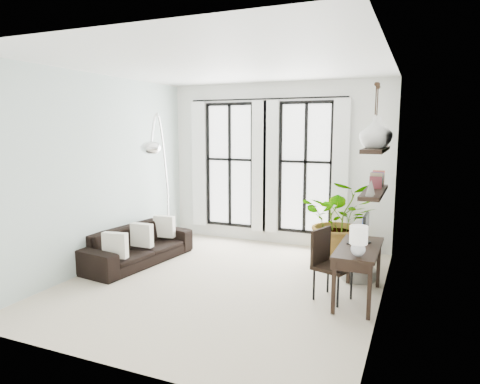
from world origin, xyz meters
The scene contains 16 objects.
floor centered at (0.00, 0.00, 0.00)m, with size 5.00×5.00×0.00m, color beige.
ceiling centered at (0.00, 0.00, 3.20)m, with size 5.00×5.00×0.00m, color white.
wall_left centered at (-2.25, 0.00, 1.60)m, with size 5.00×5.00×0.00m, color silver.
wall_right centered at (2.25, 0.00, 1.60)m, with size 5.00×5.00×0.00m, color white.
wall_back centered at (0.00, 2.50, 1.60)m, with size 4.50×4.50×0.00m, color white.
windows centered at (-0.20, 2.43, 1.56)m, with size 3.26×0.13×2.65m.
wall_shelves centered at (2.11, 0.17, 1.73)m, with size 0.25×1.30×0.60m.
sofa centered at (-1.80, 0.32, 0.31)m, with size 2.10×0.82×0.61m, color black.
throw_pillows centered at (-1.70, 0.32, 0.50)m, with size 0.40×1.52×0.40m.
plant centered at (1.41, 1.80, 0.72)m, with size 1.30×1.13×1.45m, color #2D7228.
desk centered at (1.95, 0.08, 0.71)m, with size 0.54×1.27×1.14m.
desk_chair centered at (1.55, 0.04, 0.55)m, with size 0.58×0.58×0.96m.
arc_lamp centered at (-1.70, 0.92, 1.99)m, with size 0.77×1.47×2.59m.
buddha centered at (1.85, 0.98, 0.40)m, with size 0.53×0.53×0.95m.
vase_a centered at (2.11, -0.12, 2.27)m, with size 0.37×0.37×0.38m, color white.
vase_b centered at (2.11, 0.28, 2.27)m, with size 0.37×0.37×0.38m, color white.
Camera 1 is at (2.64, -5.60, 2.33)m, focal length 32.00 mm.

